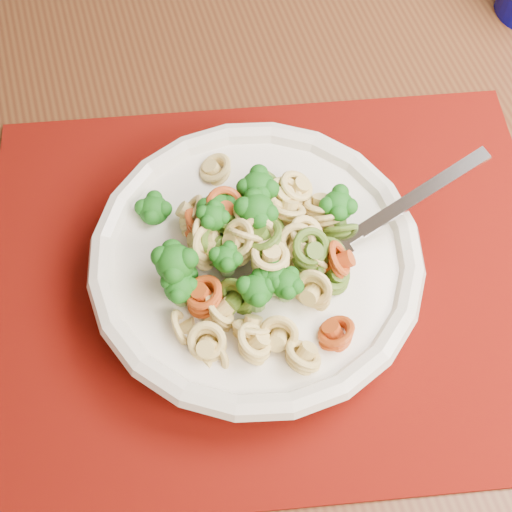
# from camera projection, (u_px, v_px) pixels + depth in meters

# --- Properties ---
(dining_table) EXTENTS (1.73, 1.45, 0.78)m
(dining_table) POSITION_uv_depth(u_px,v_px,m) (290.00, 183.00, 0.75)
(dining_table) COLOR #502E16
(dining_table) RESTS_ON ground
(placemat) EXTENTS (0.52, 0.44, 0.00)m
(placemat) POSITION_uv_depth(u_px,v_px,m) (272.00, 279.00, 0.58)
(placemat) COLOR #5E0F04
(placemat) RESTS_ON dining_table
(pasta_bowl) EXTENTS (0.26, 0.26, 0.05)m
(pasta_bowl) POSITION_uv_depth(u_px,v_px,m) (256.00, 262.00, 0.55)
(pasta_bowl) COLOR silver
(pasta_bowl) RESTS_ON placemat
(pasta_broccoli_heap) EXTENTS (0.22, 0.22, 0.06)m
(pasta_broccoli_heap) POSITION_uv_depth(u_px,v_px,m) (256.00, 252.00, 0.54)
(pasta_broccoli_heap) COLOR #E7C972
(pasta_broccoli_heap) RESTS_ON pasta_bowl
(fork) EXTENTS (0.17, 0.12, 0.08)m
(fork) POSITION_uv_depth(u_px,v_px,m) (333.00, 249.00, 0.54)
(fork) COLOR silver
(fork) RESTS_ON pasta_bowl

